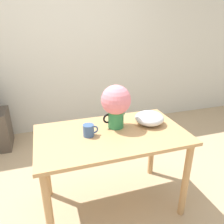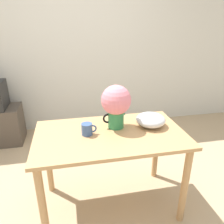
# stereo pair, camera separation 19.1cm
# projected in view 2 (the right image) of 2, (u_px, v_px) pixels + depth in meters

# --- Properties ---
(ground_plane) EXTENTS (12.00, 12.00, 0.00)m
(ground_plane) POSITION_uv_depth(u_px,v_px,m) (92.00, 201.00, 2.20)
(ground_plane) COLOR tan
(wall_back) EXTENTS (8.00, 0.05, 2.60)m
(wall_back) POSITION_uv_depth(u_px,v_px,m) (75.00, 48.00, 3.34)
(wall_back) COLOR silver
(wall_back) RESTS_ON ground_plane
(table) EXTENTS (1.28, 0.75, 0.79)m
(table) POSITION_uv_depth(u_px,v_px,m) (110.00, 145.00, 1.92)
(table) COLOR tan
(table) RESTS_ON ground_plane
(flower_vase) EXTENTS (0.26, 0.26, 0.39)m
(flower_vase) POSITION_uv_depth(u_px,v_px,m) (116.00, 104.00, 1.89)
(flower_vase) COLOR #2D844C
(flower_vase) RESTS_ON table
(coffee_mug) EXTENTS (0.13, 0.09, 0.10)m
(coffee_mug) POSITION_uv_depth(u_px,v_px,m) (87.00, 129.00, 1.83)
(coffee_mug) COLOR #385689
(coffee_mug) RESTS_ON table
(white_bowl) EXTENTS (0.27, 0.27, 0.12)m
(white_bowl) POSITION_uv_depth(u_px,v_px,m) (151.00, 120.00, 1.98)
(white_bowl) COLOR silver
(white_bowl) RESTS_ON table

